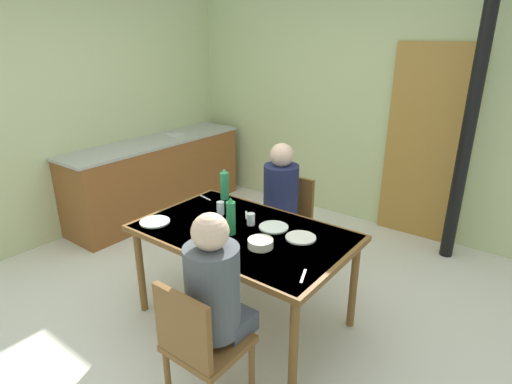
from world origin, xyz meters
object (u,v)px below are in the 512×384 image
Objects in this scene: person_far_diner at (280,193)px; serving_bowl_center at (260,243)px; chair_near_diner at (199,344)px; chair_far_diner at (288,218)px; dining_table at (243,239)px; kitchen_counter at (157,177)px; water_bottle_green_near at (231,217)px; water_bottle_green_far at (224,185)px; person_near_diner at (214,287)px.

person_far_diner reaches higher than serving_bowl_center.
chair_near_diner is 0.77m from serving_bowl_center.
person_far_diner is 4.53× the size of serving_bowl_center.
chair_far_diner is at bearing 107.10° from chair_near_diner.
dining_table is 0.29m from serving_bowl_center.
serving_bowl_center is at bearing 99.11° from chair_near_diner.
chair_near_diner is (2.49, -1.81, 0.05)m from kitchen_counter.
water_bottle_green_near is 1.61× the size of serving_bowl_center.
water_bottle_green_near is at bearing 98.41° from person_far_diner.
water_bottle_green_near is (2.10, -1.07, 0.42)m from kitchen_counter.
chair_near_diner is 1.00× the size of chair_far_diner.
serving_bowl_center is at bearing -33.85° from water_bottle_green_far.
serving_bowl_center is (2.38, -1.11, 0.32)m from kitchen_counter.
serving_bowl_center reaches higher than dining_table.
person_far_diner is (-0.00, -0.14, 0.28)m from chair_far_diner.
person_far_diner is 0.80m from water_bottle_green_near.
dining_table is 0.79m from person_near_diner.
person_near_diner and person_far_diner have the same top height.
water_bottle_green_far is at bearing -20.28° from kitchen_counter.
person_near_diner is 1.39m from water_bottle_green_far.
person_far_diner is (-0.51, 1.39, 0.00)m from person_near_diner.
kitchen_counter is 2.03m from person_far_diner.
kitchen_counter is at bearing 152.92° from water_bottle_green_near.
chair_near_diner is 1.13× the size of person_near_diner.
dining_table is (2.13, -0.98, 0.23)m from kitchen_counter.
person_near_diner reaches higher than dining_table.
chair_far_diner is at bearing 112.63° from serving_bowl_center.
kitchen_counter is 2.63× the size of chair_far_diner.
chair_near_diner is at bearing -36.04° from kitchen_counter.
dining_table is 0.67m from water_bottle_green_far.
serving_bowl_center is at bearing -26.80° from dining_table.
dining_table is at bearing 117.26° from person_near_diner.
kitchen_counter is 3.08m from chair_near_diner.
dining_table is 0.72m from person_far_diner.
chair_near_diner is at bearing 108.53° from person_far_diner.
chair_far_diner is at bearing -90.00° from person_far_diner.
kitchen_counter is at bearing 155.05° from serving_bowl_center.
water_bottle_green_far reaches higher than serving_bowl_center.
person_near_diner is at bearing -62.74° from dining_table.
chair_near_diner is 1.54m from water_bottle_green_far.
serving_bowl_center is (0.40, -0.95, 0.27)m from chair_far_diner.
water_bottle_green_far is (-0.87, 1.21, 0.37)m from chair_near_diner.
kitchen_counter is at bearing 155.27° from dining_table.
water_bottle_green_near is (0.12, -0.78, 0.09)m from person_far_diner.
kitchen_counter is at bearing 143.96° from chair_near_diner.
water_bottle_green_far is at bearing 146.15° from serving_bowl_center.
serving_bowl_center is (0.76, -0.51, -0.10)m from water_bottle_green_far.
water_bottle_green_far is (-0.36, -0.31, 0.09)m from person_far_diner.
chair_far_diner is (-0.15, 0.83, -0.18)m from dining_table.
serving_bowl_center is (-0.11, 0.71, 0.27)m from chair_near_diner.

